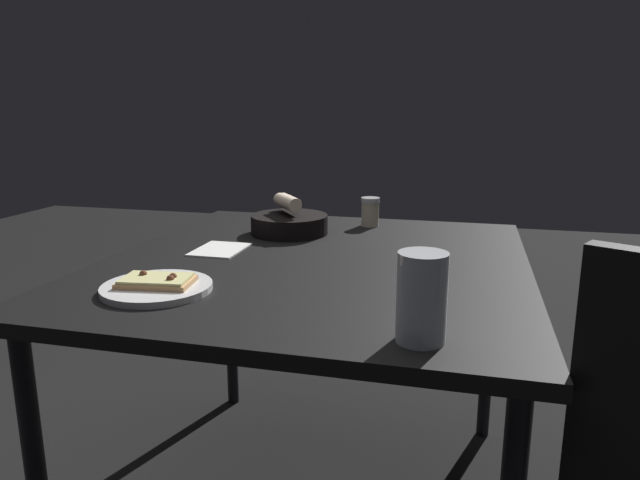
# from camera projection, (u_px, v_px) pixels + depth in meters

# --- Properties ---
(dining_table) EXTENTS (1.11, 1.02, 0.71)m
(dining_table) POSITION_uv_depth(u_px,v_px,m) (316.00, 280.00, 1.45)
(dining_table) COLOR black
(dining_table) RESTS_ON ground
(pizza_plate) EXTENTS (0.23, 0.23, 0.04)m
(pizza_plate) POSITION_uv_depth(u_px,v_px,m) (157.00, 286.00, 1.19)
(pizza_plate) COLOR white
(pizza_plate) RESTS_ON dining_table
(bread_basket) EXTENTS (0.23, 0.23, 0.11)m
(bread_basket) POSITION_uv_depth(u_px,v_px,m) (290.00, 222.00, 1.71)
(bread_basket) COLOR black
(bread_basket) RESTS_ON dining_table
(beer_glass) EXTENTS (0.08, 0.08, 0.15)m
(beer_glass) POSITION_uv_depth(u_px,v_px,m) (421.00, 303.00, 0.92)
(beer_glass) COLOR silver
(beer_glass) RESTS_ON dining_table
(pepper_shaker) EXTENTS (0.06, 0.06, 0.09)m
(pepper_shaker) POSITION_uv_depth(u_px,v_px,m) (370.00, 213.00, 1.81)
(pepper_shaker) COLOR #BFB299
(pepper_shaker) RESTS_ON dining_table
(napkin) EXTENTS (0.16, 0.12, 0.00)m
(napkin) POSITION_uv_depth(u_px,v_px,m) (220.00, 249.00, 1.52)
(napkin) COLOR white
(napkin) RESTS_ON dining_table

